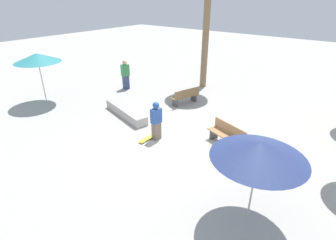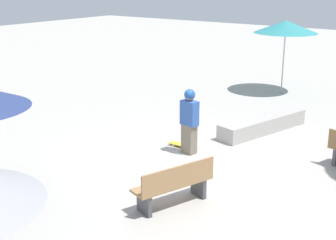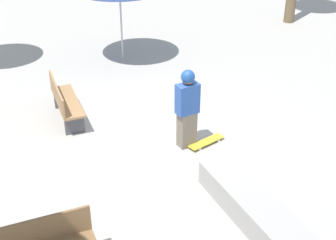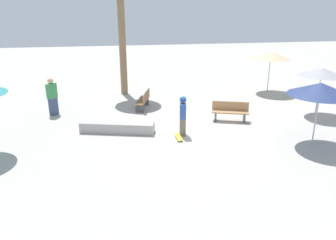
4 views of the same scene
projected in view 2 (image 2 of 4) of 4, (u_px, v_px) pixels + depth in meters
ground_plane at (183, 165)px, 10.64m from camera, size 60.00×60.00×0.00m
skater_main at (189, 119)px, 11.08m from camera, size 0.31×0.46×1.59m
skateboard at (183, 145)px, 11.67m from camera, size 0.22×0.80×0.07m
concrete_ledge at (263, 124)px, 12.82m from camera, size 3.04×1.35×0.42m
bench_near at (174, 185)px, 8.62m from camera, size 1.66×0.93×0.85m
shade_umbrella_teal at (286, 27)px, 16.56m from camera, size 2.25×2.25×2.61m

